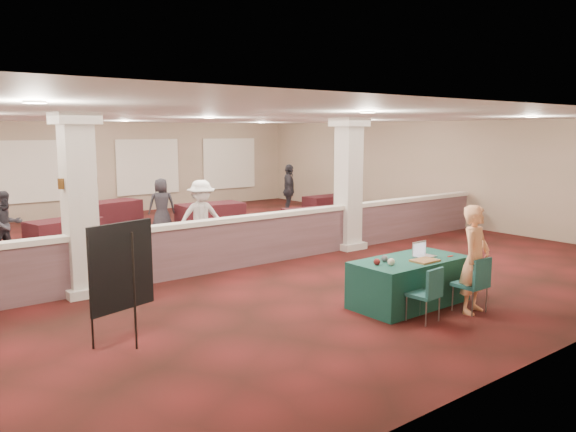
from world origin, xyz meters
TOP-DOWN VIEW (x-y plane):
  - ground at (0.00, 0.00)m, footprint 16.00×16.00m
  - wall_back at (0.00, 8.00)m, footprint 16.00×0.04m
  - wall_front at (0.00, -8.00)m, footprint 16.00×0.04m
  - wall_right at (8.00, 0.00)m, footprint 0.04×16.00m
  - ceiling at (0.00, 0.00)m, footprint 16.00×16.00m
  - partition_wall at (0.00, -1.50)m, footprint 15.60×0.28m
  - column_left at (-3.50, -1.50)m, footprint 0.72×0.72m
  - column_right at (3.00, -1.50)m, footprint 0.72×0.72m
  - sconce_left at (-3.78, -1.50)m, footprint 0.12×0.12m
  - sconce_right at (-3.22, -1.50)m, footprint 0.12×0.12m
  - near_table at (0.62, -5.45)m, footprint 2.03×1.02m
  - conf_chair_main at (1.09, -6.39)m, footprint 0.46×0.46m
  - conf_chair_side at (0.13, -6.21)m, footprint 0.46×0.46m
  - easel_board at (-3.85, -4.25)m, footprint 0.97×0.58m
  - woman at (1.10, -6.36)m, footprint 0.70×0.54m
  - far_table_front_left at (-2.50, 3.00)m, footprint 1.88×1.22m
  - far_table_front_center at (1.72, 3.00)m, footprint 1.99×1.14m
  - far_table_front_right at (3.79, 0.69)m, footprint 1.87×1.19m
  - far_table_back_center at (-0.35, 5.62)m, footprint 1.99×1.32m
  - far_table_back_right at (6.50, 3.20)m, footprint 1.59×0.79m
  - attendee_a at (-3.91, 2.49)m, footprint 0.83×0.62m
  - attendee_b at (-0.26, 0.00)m, footprint 1.22×0.76m
  - attendee_c at (5.09, 3.52)m, footprint 1.02×1.14m
  - attendee_d at (0.42, 3.55)m, footprint 0.85×0.63m
  - laptop_base at (0.94, -5.50)m, footprint 0.35×0.25m
  - laptop_screen at (0.94, -5.38)m, footprint 0.35×0.01m
  - screen_glow at (0.94, -5.38)m, footprint 0.32×0.01m
  - knitting at (0.67, -5.71)m, footprint 0.43×0.32m
  - yarn_cream at (0.03, -5.55)m, footprint 0.12×0.12m
  - yarn_red at (-0.13, -5.40)m, footprint 0.11×0.11m
  - yarn_grey at (0.14, -5.32)m, footprint 0.11×0.11m
  - scissors at (1.31, -5.74)m, footprint 0.13×0.03m

SIDE VIEW (x-z plane):
  - ground at x=0.00m, z-range 0.00..0.00m
  - far_table_back_right at x=6.50m, z-range 0.00..0.64m
  - far_table_front_right at x=3.79m, z-range 0.00..0.70m
  - far_table_front_left at x=-2.50m, z-range 0.00..0.70m
  - far_table_back_center at x=-0.35m, z-range 0.00..0.74m
  - far_table_front_center at x=1.72m, z-range 0.00..0.77m
  - near_table at x=0.62m, z-range 0.00..0.78m
  - conf_chair_side at x=0.13m, z-range 0.08..0.93m
  - conf_chair_main at x=1.09m, z-range 0.08..0.99m
  - partition_wall at x=0.00m, z-range 0.02..1.12m
  - attendee_a at x=-3.91m, z-range 0.00..1.55m
  - attendee_d at x=0.42m, z-range 0.00..1.55m
  - scissors at x=1.31m, z-range 0.78..0.79m
  - laptop_base at x=0.94m, z-range 0.78..0.80m
  - knitting at x=0.67m, z-range 0.78..0.81m
  - yarn_red at x=-0.13m, z-range 0.78..0.88m
  - yarn_grey at x=0.14m, z-range 0.78..0.89m
  - yarn_cream at x=0.03m, z-range 0.78..0.89m
  - woman at x=1.10m, z-range 0.00..1.74m
  - attendee_b at x=-0.26m, z-range 0.00..1.77m
  - attendee_c at x=5.09m, z-range 0.00..1.79m
  - screen_glow at x=0.94m, z-range 0.80..1.00m
  - laptop_screen at x=0.94m, z-range 0.80..1.03m
  - easel_board at x=-3.85m, z-range 0.23..1.92m
  - wall_back at x=0.00m, z-range 0.00..3.20m
  - wall_front at x=0.00m, z-range 0.00..3.20m
  - wall_right at x=8.00m, z-range 0.00..3.20m
  - column_left at x=-3.50m, z-range 0.04..3.24m
  - column_right at x=3.00m, z-range 0.04..3.24m
  - sconce_left at x=-3.78m, z-range 1.91..2.09m
  - sconce_right at x=-3.22m, z-range 1.91..2.09m
  - ceiling at x=0.00m, z-range 3.19..3.21m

